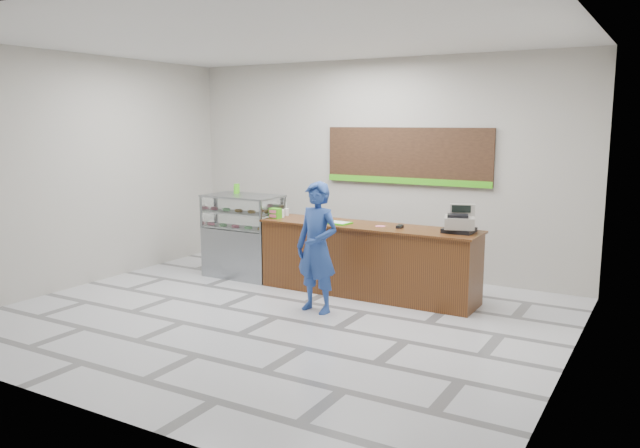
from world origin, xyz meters
The scene contains 16 objects.
floor centered at (0.00, 0.00, 0.00)m, with size 7.00×7.00×0.00m, color silver.
back_wall centered at (0.00, 3.00, 1.75)m, with size 7.00×7.00×0.00m, color #B4B0A5.
ceiling centered at (0.00, 0.00, 3.50)m, with size 7.00×7.00×0.00m, color silver.
sales_counter centered at (0.55, 1.55, 0.52)m, with size 3.26×0.76×1.03m.
display_case centered at (-1.67, 1.55, 0.68)m, with size 1.22×0.72×1.33m.
menu_board centered at (0.55, 2.96, 1.93)m, with size 2.80×0.06×0.90m.
cash_register centered at (1.87, 1.63, 1.17)m, with size 0.49×0.51×0.37m.
card_terminal centered at (1.05, 1.55, 1.05)m, with size 0.08×0.15×0.04m, color black.
serving_tray centered at (0.11, 1.45, 1.04)m, with size 0.40×0.31×0.02m.
napkin_box centered at (-0.95, 1.48, 1.09)m, with size 0.15×0.15×0.13m, color white.
straw_cup centered at (-0.95, 1.73, 1.09)m, with size 0.07×0.07×0.11m, color silver.
promo_box centered at (-0.95, 1.41, 1.11)m, with size 0.17×0.11×0.15m, color #47C019.
donut_decal centered at (0.76, 1.54, 1.03)m, with size 0.15×0.15×0.00m, color pink.
green_cup_left centered at (-1.95, 1.77, 1.40)m, with size 0.09×0.09×0.15m, color #47C019.
green_cup_right centered at (-1.90, 1.68, 1.39)m, with size 0.08×0.08×0.13m, color #47C019.
customer centered at (0.32, 0.50, 0.86)m, with size 0.63×0.41×1.73m, color #254490.
Camera 1 is at (4.37, -6.41, 2.49)m, focal length 35.00 mm.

